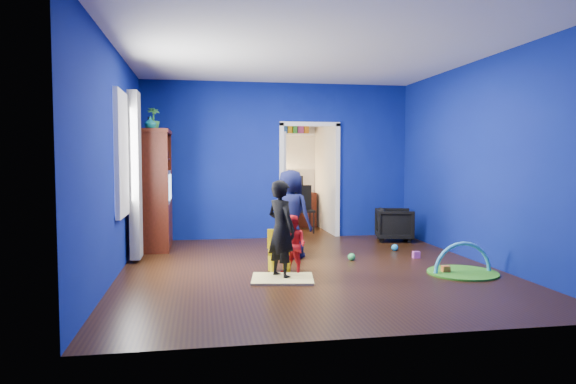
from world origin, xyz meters
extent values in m
cube|color=black|center=(0.00, 0.00, 0.00)|extent=(5.00, 5.50, 0.01)
cube|color=white|center=(0.00, 0.00, 2.90)|extent=(5.00, 5.50, 0.01)
cube|color=navy|center=(0.00, 2.75, 1.45)|extent=(5.00, 0.02, 2.90)
cube|color=navy|center=(0.00, -2.75, 1.45)|extent=(5.00, 0.02, 2.90)
cube|color=navy|center=(-2.50, 0.00, 1.45)|extent=(0.02, 5.50, 2.90)
cube|color=navy|center=(2.50, 0.00, 1.45)|extent=(0.02, 5.50, 2.90)
imported|color=black|center=(2.03, 2.03, 0.29)|extent=(0.78, 0.77, 0.59)
imported|color=black|center=(-0.46, -0.51, 0.61)|extent=(0.48, 0.53, 1.23)
imported|color=#0E1636|center=(-0.12, 0.78, 0.66)|extent=(0.77, 0.74, 1.33)
imported|color=red|center=(-0.28, -0.36, 0.38)|extent=(0.47, 0.47, 0.77)
imported|color=#0B4C5F|center=(-2.22, 1.65, 2.06)|extent=(0.21, 0.21, 0.19)
imported|color=#368F34|center=(-2.22, 2.17, 2.16)|extent=(0.29, 0.29, 0.39)
cube|color=#3A1509|center=(-2.22, 1.95, 0.98)|extent=(0.58, 1.14, 1.96)
cube|color=silver|center=(-2.18, 1.95, 1.02)|extent=(0.46, 0.70, 0.54)
cube|color=#F2E07A|center=(-0.46, -0.61, 0.01)|extent=(0.84, 0.71, 0.03)
sphere|color=yellow|center=(-0.17, 1.03, 0.22)|extent=(0.44, 0.44, 0.44)
cube|color=yellow|center=(-0.43, -0.16, 0.25)|extent=(0.33, 0.33, 0.50)
cylinder|color=green|center=(1.90, -0.67, 0.01)|extent=(0.90, 0.90, 0.02)
torus|color=#3F8CD8|center=(1.90, -0.67, 0.02)|extent=(0.81, 0.06, 0.80)
cube|color=white|center=(-2.48, 0.35, 1.55)|extent=(0.03, 0.95, 1.55)
cube|color=slate|center=(-2.37, 0.90, 1.25)|extent=(0.14, 0.42, 2.40)
cube|color=white|center=(0.60, 2.75, 1.05)|extent=(1.16, 0.10, 2.10)
cube|color=#3D140A|center=(0.60, 4.26, 0.38)|extent=(0.88, 0.44, 0.75)
cube|color=black|center=(0.60, 4.38, 0.95)|extent=(0.40, 0.05, 0.32)
sphere|color=#FFD88C|center=(0.32, 4.32, 0.93)|extent=(0.14, 0.14, 0.14)
cube|color=black|center=(0.60, 3.30, 0.46)|extent=(0.40, 0.40, 0.92)
cube|color=white|center=(0.60, 4.37, 2.02)|extent=(0.88, 0.24, 0.04)
cube|color=orange|center=(1.69, -0.62, 0.05)|extent=(0.10, 0.08, 0.10)
sphere|color=#29AEEB|center=(1.65, 1.06, 0.06)|extent=(0.11, 0.11, 0.11)
sphere|color=green|center=(0.73, 0.42, 0.06)|extent=(0.11, 0.11, 0.11)
cube|color=#C048AC|center=(1.74, 0.42, 0.05)|extent=(0.10, 0.08, 0.10)
camera|label=1|loc=(-1.45, -6.76, 1.49)|focal=32.00mm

